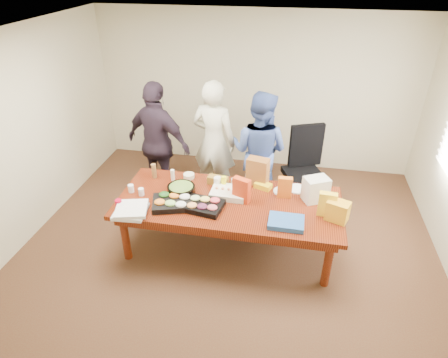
% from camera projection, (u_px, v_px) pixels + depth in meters
% --- Properties ---
extents(floor, '(5.50, 5.00, 0.02)m').
position_uv_depth(floor, '(229.00, 247.00, 5.20)').
color(floor, '#47301E').
rests_on(floor, ground).
extents(ceiling, '(5.50, 5.00, 0.02)m').
position_uv_depth(ceiling, '(230.00, 38.00, 3.79)').
color(ceiling, white).
rests_on(ceiling, wall_back).
extents(wall_back, '(5.50, 0.04, 2.70)m').
position_uv_depth(wall_back, '(255.00, 92.00, 6.60)').
color(wall_back, beige).
rests_on(wall_back, floor).
extents(wall_front, '(5.50, 0.04, 2.70)m').
position_uv_depth(wall_front, '(159.00, 343.00, 2.39)').
color(wall_front, beige).
rests_on(wall_front, floor).
extents(wall_left, '(0.04, 5.00, 2.70)m').
position_uv_depth(wall_left, '(20.00, 140.00, 4.94)').
color(wall_left, beige).
rests_on(wall_left, floor).
extents(conference_table, '(2.80, 1.20, 0.75)m').
position_uv_depth(conference_table, '(229.00, 225.00, 5.00)').
color(conference_table, '#4C1C0F').
rests_on(conference_table, floor).
extents(office_chair, '(0.81, 0.81, 1.22)m').
position_uv_depth(office_chair, '(304.00, 172.00, 5.71)').
color(office_chair, black).
rests_on(office_chair, floor).
extents(person_center, '(0.77, 0.58, 1.91)m').
position_uv_depth(person_center, '(214.00, 142.00, 5.81)').
color(person_center, beige).
rests_on(person_center, floor).
extents(person_right, '(1.05, 0.93, 1.82)m').
position_uv_depth(person_right, '(259.00, 151.00, 5.63)').
color(person_right, '#3E579F').
rests_on(person_right, floor).
extents(person_left, '(1.20, 0.80, 1.90)m').
position_uv_depth(person_left, '(159.00, 144.00, 5.77)').
color(person_left, black).
rests_on(person_left, floor).
extents(veggie_tray, '(0.57, 0.50, 0.07)m').
position_uv_depth(veggie_tray, '(173.00, 203.00, 4.71)').
color(veggie_tray, black).
rests_on(veggie_tray, conference_table).
extents(fruit_tray, '(0.50, 0.42, 0.07)m').
position_uv_depth(fruit_tray, '(204.00, 206.00, 4.65)').
color(fruit_tray, black).
rests_on(fruit_tray, conference_table).
extents(sheet_cake, '(0.45, 0.35, 0.08)m').
position_uv_depth(sheet_cake, '(229.00, 193.00, 4.90)').
color(sheet_cake, white).
rests_on(sheet_cake, conference_table).
extents(salad_bowl, '(0.36, 0.36, 0.12)m').
position_uv_depth(salad_bowl, '(181.00, 190.00, 4.91)').
color(salad_bowl, black).
rests_on(salad_bowl, conference_table).
extents(chip_bag_blue, '(0.41, 0.31, 0.06)m').
position_uv_depth(chip_bag_blue, '(286.00, 222.00, 4.38)').
color(chip_bag_blue, '#22529A').
rests_on(chip_bag_blue, conference_table).
extents(chip_bag_red, '(0.24, 0.17, 0.32)m').
position_uv_depth(chip_bag_red, '(241.00, 190.00, 4.73)').
color(chip_bag_red, '#BF3512').
rests_on(chip_bag_red, conference_table).
extents(chip_bag_yellow, '(0.21, 0.10, 0.31)m').
position_uv_depth(chip_bag_yellow, '(327.00, 204.00, 4.47)').
color(chip_bag_yellow, yellow).
rests_on(chip_bag_yellow, conference_table).
extents(chip_bag_orange, '(0.18, 0.09, 0.28)m').
position_uv_depth(chip_bag_orange, '(285.00, 187.00, 4.82)').
color(chip_bag_orange, orange).
rests_on(chip_bag_orange, conference_table).
extents(mayo_jar, '(0.12, 0.12, 0.15)m').
position_uv_depth(mayo_jar, '(217.00, 182.00, 5.04)').
color(mayo_jar, white).
rests_on(mayo_jar, conference_table).
extents(mustard_bottle, '(0.08, 0.08, 0.18)m').
position_uv_depth(mustard_bottle, '(224.00, 183.00, 5.01)').
color(mustard_bottle, '#EFF311').
rests_on(mustard_bottle, conference_table).
extents(dressing_bottle, '(0.07, 0.07, 0.21)m').
position_uv_depth(dressing_bottle, '(154.00, 171.00, 5.25)').
color(dressing_bottle, brown).
rests_on(dressing_bottle, conference_table).
extents(ranch_bottle, '(0.06, 0.06, 0.16)m').
position_uv_depth(ranch_bottle, '(173.00, 175.00, 5.20)').
color(ranch_bottle, white).
rests_on(ranch_bottle, conference_table).
extents(banana_bunch, '(0.25, 0.19, 0.07)m').
position_uv_depth(banana_bunch, '(263.00, 186.00, 5.05)').
color(banana_bunch, gold).
rests_on(banana_bunch, conference_table).
extents(bread_loaf, '(0.29, 0.16, 0.11)m').
position_uv_depth(bread_loaf, '(218.00, 180.00, 5.13)').
color(bread_loaf, olive).
rests_on(bread_loaf, conference_table).
extents(kraft_bag, '(0.31, 0.22, 0.37)m').
position_uv_depth(kraft_bag, '(258.00, 171.00, 5.07)').
color(kraft_bag, brown).
rests_on(kraft_bag, conference_table).
extents(red_cup, '(0.09, 0.09, 0.11)m').
position_uv_depth(red_cup, '(119.00, 204.00, 4.66)').
color(red_cup, '#B1001E').
rests_on(red_cup, conference_table).
extents(clear_cup_a, '(0.08, 0.08, 0.10)m').
position_uv_depth(clear_cup_a, '(141.00, 192.00, 4.89)').
color(clear_cup_a, white).
rests_on(clear_cup_a, conference_table).
extents(clear_cup_b, '(0.08, 0.08, 0.10)m').
position_uv_depth(clear_cup_b, '(131.00, 188.00, 4.96)').
color(clear_cup_b, white).
rests_on(clear_cup_b, conference_table).
extents(pizza_box_lower, '(0.39, 0.39, 0.04)m').
position_uv_depth(pizza_box_lower, '(131.00, 212.00, 4.57)').
color(pizza_box_lower, silver).
rests_on(pizza_box_lower, conference_table).
extents(pizza_box_upper, '(0.44, 0.44, 0.04)m').
position_uv_depth(pizza_box_upper, '(131.00, 209.00, 4.55)').
color(pizza_box_upper, white).
rests_on(pizza_box_upper, pizza_box_lower).
extents(plate_a, '(0.30, 0.30, 0.01)m').
position_uv_depth(plate_a, '(297.00, 189.00, 5.03)').
color(plate_a, white).
rests_on(plate_a, conference_table).
extents(plate_b, '(0.28, 0.28, 0.01)m').
position_uv_depth(plate_b, '(282.00, 191.00, 4.98)').
color(plate_b, silver).
rests_on(plate_b, conference_table).
extents(dip_bowl_a, '(0.16, 0.16, 0.06)m').
position_uv_depth(dip_bowl_a, '(237.00, 181.00, 5.15)').
color(dip_bowl_a, silver).
rests_on(dip_bowl_a, conference_table).
extents(dip_bowl_b, '(0.17, 0.17, 0.06)m').
position_uv_depth(dip_bowl_b, '(189.00, 176.00, 5.28)').
color(dip_bowl_b, beige).
rests_on(dip_bowl_b, conference_table).
extents(grocery_bag_white, '(0.36, 0.32, 0.31)m').
position_uv_depth(grocery_bag_white, '(316.00, 189.00, 4.75)').
color(grocery_bag_white, silver).
rests_on(grocery_bag_white, conference_table).
extents(grocery_bag_yellow, '(0.29, 0.25, 0.25)m').
position_uv_depth(grocery_bag_yellow, '(338.00, 211.00, 4.41)').
color(grocery_bag_yellow, gold).
rests_on(grocery_bag_yellow, conference_table).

